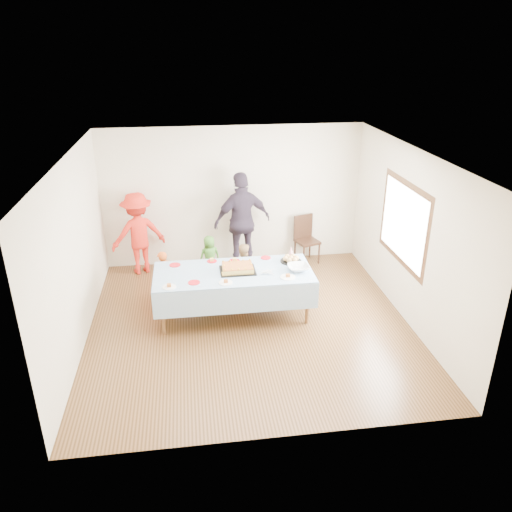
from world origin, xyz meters
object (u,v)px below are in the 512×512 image
at_px(party_table, 233,275).
at_px(birthday_cake, 238,268).
at_px(dining_chair, 305,236).
at_px(adult_left, 138,233).

xyz_separation_m(party_table, birthday_cake, (0.07, 0.02, 0.10)).
xyz_separation_m(birthday_cake, dining_chair, (1.57, 1.96, -0.30)).
relative_size(dining_chair, adult_left, 0.60).
height_order(party_table, birthday_cake, birthday_cake).
bearing_deg(dining_chair, birthday_cake, -146.27).
xyz_separation_m(party_table, adult_left, (-1.62, 1.90, 0.06)).
height_order(party_table, dining_chair, dining_chair).
bearing_deg(party_table, birthday_cake, 12.62).
bearing_deg(party_table, adult_left, 130.45).
relative_size(birthday_cake, adult_left, 0.36).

